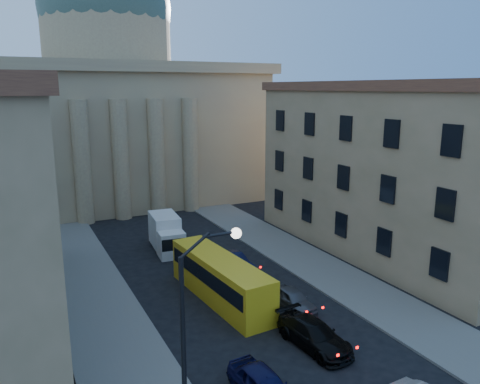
{
  "coord_description": "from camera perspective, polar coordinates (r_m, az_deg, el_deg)",
  "views": [
    {
      "loc": [
        -12.89,
        -7.67,
        14.16
      ],
      "look_at": [
        0.64,
        19.3,
        7.41
      ],
      "focal_mm": 35.0,
      "sensor_mm": 36.0,
      "label": 1
    }
  ],
  "objects": [
    {
      "name": "city_bus",
      "position": [
        32.24,
        -2.44,
        -10.35
      ],
      "size": [
        3.19,
        10.63,
        2.95
      ],
      "rotation": [
        0.0,
        0.0,
        0.08
      ],
      "color": "gold",
      "rests_on": "ground"
    },
    {
      "name": "sidewalk_left",
      "position": [
        29.61,
        -15.48,
        -16.29
      ],
      "size": [
        5.0,
        60.0,
        0.15
      ],
      "primitive_type": "cube",
      "color": "#63605B",
      "rests_on": "ground"
    },
    {
      "name": "building_right",
      "position": [
        42.65,
        18.35,
        2.88
      ],
      "size": [
        11.6,
        26.6,
        14.7
      ],
      "color": "tan",
      "rests_on": "ground"
    },
    {
      "name": "sidewalk_right",
      "position": [
        36.26,
        12.33,
        -10.55
      ],
      "size": [
        5.0,
        60.0,
        0.15
      ],
      "primitive_type": "cube",
      "color": "#63605B",
      "rests_on": "ground"
    },
    {
      "name": "church",
      "position": [
        64.49,
        -15.33,
        10.14
      ],
      "size": [
        68.02,
        28.76,
        36.6
      ],
      "color": "#93775A",
      "rests_on": "ground"
    },
    {
      "name": "car_right_mid",
      "position": [
        27.48,
        9.02,
        -16.8
      ],
      "size": [
        2.53,
        5.24,
        1.47
      ],
      "primitive_type": "imported",
      "rotation": [
        0.0,
        0.0,
        0.09
      ],
      "color": "black",
      "rests_on": "ground"
    },
    {
      "name": "car_right_far",
      "position": [
        31.5,
        6.48,
        -12.84
      ],
      "size": [
        1.67,
        3.95,
        1.33
      ],
      "primitive_type": "imported",
      "rotation": [
        0.0,
        0.0,
        0.03
      ],
      "color": "#4B4B50",
      "rests_on": "ground"
    },
    {
      "name": "street_lamp",
      "position": [
        18.96,
        -5.44,
        -15.35
      ],
      "size": [
        2.62,
        0.44,
        8.83
      ],
      "color": "black",
      "rests_on": "ground"
    },
    {
      "name": "box_truck",
      "position": [
        42.1,
        -8.94,
        -5.12
      ],
      "size": [
        2.7,
        5.76,
        3.06
      ],
      "rotation": [
        0.0,
        0.0,
        -0.1
      ],
      "color": "silver",
      "rests_on": "ground"
    },
    {
      "name": "car_right_distant",
      "position": [
        37.12,
        -0.72,
        -8.61
      ],
      "size": [
        2.14,
        4.6,
        1.46
      ],
      "primitive_type": "imported",
      "rotation": [
        0.0,
        0.0,
        0.14
      ],
      "color": "black",
      "rests_on": "ground"
    }
  ]
}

